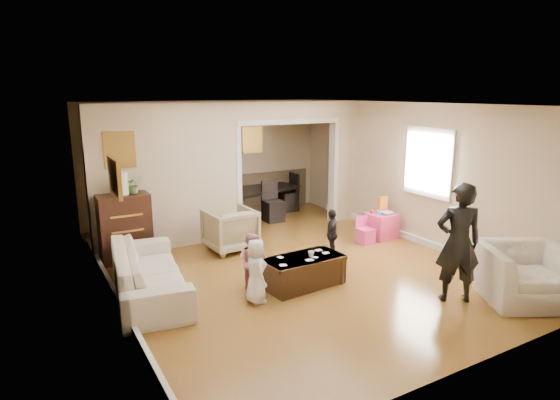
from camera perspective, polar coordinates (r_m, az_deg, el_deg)
floor at (r=7.80m, az=0.73°, el=-7.82°), size 7.00×7.00×0.00m
partition_left at (r=8.54m, az=-13.46°, el=2.72°), size 2.75×0.18×2.60m
partition_right at (r=10.28m, az=7.64°, el=4.68°), size 0.55×0.18×2.60m
partition_header at (r=9.40m, az=1.03°, el=10.90°), size 2.22×0.18×0.35m
window_pane at (r=8.80m, az=17.72°, el=4.40°), size 0.03×0.95×1.10m
framed_art_partition at (r=8.18m, az=-19.04°, el=5.81°), size 0.45×0.03×0.55m
framed_art_sofa_wall at (r=5.85m, az=-19.59°, el=2.62°), size 0.03×0.55×0.40m
framed_art_alcove at (r=10.90m, az=-3.42°, el=7.37°), size 0.45×0.03×0.55m
sofa at (r=6.85m, az=-15.76°, el=-8.41°), size 1.20×2.39×0.67m
armchair_back at (r=8.42m, az=-6.13°, el=-3.59°), size 0.85×0.87×0.76m
armchair_front at (r=7.21m, az=27.92°, el=-8.02°), size 1.51×1.46×0.76m
dresser at (r=8.23m, az=-18.44°, el=-3.22°), size 0.83×0.47×1.14m
table_lamp at (r=8.06m, az=-18.82°, el=1.90°), size 0.22×0.22×0.36m
potted_plant at (r=8.10m, az=-17.42°, el=1.82°), size 0.26×0.23×0.29m
coffee_table at (r=6.93m, az=2.87°, el=-8.69°), size 1.21×0.68×0.44m
coffee_cup at (r=6.84m, az=3.83°, el=-6.63°), size 0.10×0.10×0.09m
play_table at (r=9.28m, az=12.18°, el=-3.09°), size 0.54×0.54×0.49m
cereal_box at (r=9.33m, az=12.44°, el=-0.50°), size 0.20×0.08×0.30m
cyan_cup at (r=9.10m, az=12.00°, el=-1.53°), size 0.08×0.08×0.08m
toy_block at (r=9.22m, az=11.21°, el=-1.40°), size 0.10×0.09×0.05m
play_bowl at (r=9.15m, az=12.99°, el=-1.58°), size 0.23×0.23×0.05m
dining_table at (r=10.77m, az=-2.48°, el=-0.14°), size 2.00×1.41×0.64m
adult_person at (r=6.67m, az=20.96°, el=-4.90°), size 0.72×0.64×1.65m
child_kneel_a at (r=6.33m, az=-2.95°, el=-8.66°), size 0.32×0.46×0.88m
child_kneel_b at (r=6.78m, az=-3.54°, el=-7.41°), size 0.46×0.50×0.83m
child_toddler at (r=8.00m, az=6.36°, el=-4.11°), size 0.51×0.50×0.86m
craft_papers at (r=6.84m, az=3.18°, el=-6.99°), size 0.91×0.41×0.00m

